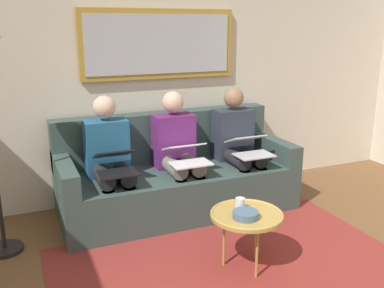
# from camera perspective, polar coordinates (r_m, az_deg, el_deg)

# --- Properties ---
(wall_rear) EXTENTS (6.00, 0.12, 2.60)m
(wall_rear) POSITION_cam_1_polar(r_m,az_deg,el_deg) (4.39, -4.69, 9.85)
(wall_rear) COLOR beige
(wall_rear) RESTS_ON ground_plane
(area_rug) EXTENTS (2.60, 1.80, 0.01)m
(area_rug) POSITION_cam_1_polar(r_m,az_deg,el_deg) (3.26, 6.14, -16.54)
(area_rug) COLOR maroon
(area_rug) RESTS_ON ground_plane
(couch) EXTENTS (2.20, 0.90, 0.90)m
(couch) POSITION_cam_1_polar(r_m,az_deg,el_deg) (4.16, -2.27, -4.41)
(couch) COLOR #384C47
(couch) RESTS_ON ground_plane
(framed_mirror) EXTENTS (1.56, 0.05, 0.66)m
(framed_mirror) POSITION_cam_1_polar(r_m,az_deg,el_deg) (4.28, -4.36, 13.08)
(framed_mirror) COLOR #B7892D
(coffee_table) EXTENTS (0.53, 0.53, 0.44)m
(coffee_table) POSITION_cam_1_polar(r_m,az_deg,el_deg) (3.14, 7.26, -9.42)
(coffee_table) COLOR tan
(coffee_table) RESTS_ON ground_plane
(cup) EXTENTS (0.07, 0.07, 0.09)m
(cup) POSITION_cam_1_polar(r_m,az_deg,el_deg) (3.18, 6.41, -7.91)
(cup) COLOR silver
(cup) RESTS_ON coffee_table
(bowl) EXTENTS (0.19, 0.19, 0.05)m
(bowl) POSITION_cam_1_polar(r_m,az_deg,el_deg) (3.06, 7.13, -9.30)
(bowl) COLOR slate
(bowl) RESTS_ON coffee_table
(person_left) EXTENTS (0.38, 0.58, 1.14)m
(person_left) POSITION_cam_1_polar(r_m,az_deg,el_deg) (4.27, 6.06, 0.23)
(person_left) COLOR #2D3342
(person_left) RESTS_ON couch
(laptop_silver) EXTENTS (0.34, 0.40, 0.17)m
(laptop_silver) POSITION_cam_1_polar(r_m,az_deg,el_deg) (4.08, 7.62, -0.23)
(laptop_silver) COLOR silver
(person_middle) EXTENTS (0.38, 0.58, 1.14)m
(person_middle) POSITION_cam_1_polar(r_m,az_deg,el_deg) (4.01, -1.96, -0.72)
(person_middle) COLOR #66236B
(person_middle) RESTS_ON couch
(laptop_white) EXTENTS (0.35, 0.38, 0.16)m
(laptop_white) POSITION_cam_1_polar(r_m,az_deg,el_deg) (3.80, -0.68, -1.32)
(laptop_white) COLOR white
(person_right) EXTENTS (0.38, 0.58, 1.14)m
(person_right) POSITION_cam_1_polar(r_m,az_deg,el_deg) (3.84, -10.91, -1.76)
(person_right) COLOR #235B84
(person_right) RESTS_ON couch
(laptop_black) EXTENTS (0.31, 0.40, 0.17)m
(laptop_black) POSITION_cam_1_polar(r_m,az_deg,el_deg) (3.62, -10.14, -2.41)
(laptop_black) COLOR black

